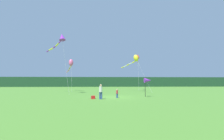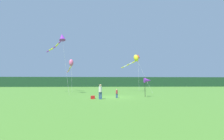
% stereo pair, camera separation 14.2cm
% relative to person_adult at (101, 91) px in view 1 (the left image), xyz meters
% --- Properties ---
extents(ground_plane, '(120.00, 120.00, 0.00)m').
position_rel_person_adult_xyz_m(ground_plane, '(1.78, 2.31, -0.96)').
color(ground_plane, '#4C842D').
extents(distant_treeline, '(108.00, 3.70, 4.22)m').
position_rel_person_adult_xyz_m(distant_treeline, '(1.78, 47.31, 1.15)').
color(distant_treeline, '#1E4228').
rests_on(distant_treeline, ground).
extents(person_adult, '(0.38, 0.38, 1.71)m').
position_rel_person_adult_xyz_m(person_adult, '(0.00, 0.00, 0.00)').
color(person_adult, '#334C8C').
rests_on(person_adult, ground).
extents(person_child, '(0.24, 0.24, 1.11)m').
position_rel_person_adult_xyz_m(person_child, '(2.01, 1.24, -0.34)').
color(person_child, '#334C8C').
rests_on(person_child, ground).
extents(cooler_box, '(0.47, 0.43, 0.36)m').
position_rel_person_adult_xyz_m(cooler_box, '(-0.89, 0.45, -0.77)').
color(cooler_box, red).
rests_on(cooler_box, ground).
extents(banner_flag_pole, '(0.90, 0.70, 2.68)m').
position_rel_person_adult_xyz_m(banner_flag_pole, '(6.21, 2.22, 1.22)').
color(banner_flag_pole, black).
rests_on(banner_flag_pole, ground).
extents(kite_rainbow, '(2.95, 7.00, 6.84)m').
position_rel_person_adult_xyz_m(kite_rainbow, '(-6.63, 13.69, 4.88)').
color(kite_rainbow, '#B2B2B2').
rests_on(kite_rainbow, ground).
extents(kite_yellow, '(4.72, 7.84, 7.85)m').
position_rel_person_adult_xyz_m(kite_yellow, '(6.87, 12.77, 5.89)').
color(kite_yellow, '#B2B2B2').
rests_on(kite_yellow, ground).
extents(kite_red, '(1.65, 7.38, 9.17)m').
position_rel_person_adult_xyz_m(kite_red, '(8.93, 18.87, 7.38)').
color(kite_red, '#B2B2B2').
rests_on(kite_red, ground).
extents(kite_purple, '(5.91, 5.79, 10.26)m').
position_rel_person_adult_xyz_m(kite_purple, '(-7.03, 7.64, 8.41)').
color(kite_purple, '#B2B2B2').
rests_on(kite_purple, ground).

